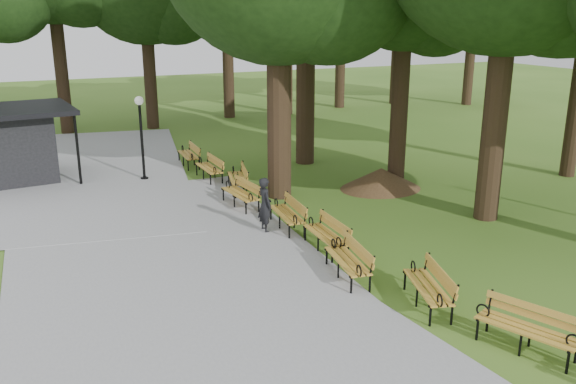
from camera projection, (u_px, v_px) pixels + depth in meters
name	position (u px, v px, depth m)	size (l,w,h in m)	color
ground	(382.00, 298.00, 13.01)	(100.00, 100.00, 0.00)	#3D661D
path	(166.00, 276.00, 14.02)	(12.00, 38.00, 0.06)	gray
person	(265.00, 205.00, 16.74)	(0.58, 0.38, 1.58)	black
kiosk	(2.00, 145.00, 21.63)	(4.33, 3.76, 2.71)	black
lamp_post	(140.00, 120.00, 21.57)	(0.32, 0.32, 3.10)	black
dirt_mound	(381.00, 178.00, 21.02)	(2.46, 2.46, 0.74)	#47301C
bench_1	(526.00, 330.00, 10.84)	(1.90, 0.64, 0.88)	#BD8A2B
bench_2	(428.00, 287.00, 12.53)	(1.90, 0.64, 0.88)	#BD8A2B
bench_3	(347.00, 261.00, 13.85)	(1.90, 0.64, 0.88)	#BD8A2B
bench_4	(326.00, 235.00, 15.44)	(1.90, 0.64, 0.88)	#BD8A2B
bench_5	(287.00, 214.00, 17.05)	(1.90, 0.64, 0.88)	#BD8A2B
bench_6	(240.00, 194.00, 18.97)	(1.90, 0.64, 0.88)	#BD8A2B
bench_7	(237.00, 178.00, 20.74)	(1.90, 0.64, 0.88)	#BD8A2B
bench_8	(209.00, 168.00, 22.12)	(1.90, 0.64, 0.88)	#BD8A2B
bench_9	(189.00, 155.00, 24.16)	(1.90, 0.64, 0.88)	#BD8A2B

